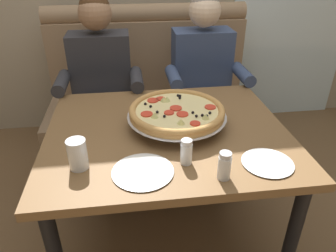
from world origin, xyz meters
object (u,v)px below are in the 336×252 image
object	(u,v)px
dining_table	(167,144)
drinking_glass	(78,155)
shaker_parmesan	(224,167)
plate_near_left	(143,170)
pizza	(177,112)
diner_left	(101,84)
shaker_oregano	(186,153)
booth_bench	(151,106)
plate_near_right	(268,161)
diner_right	(204,79)

from	to	relation	value
dining_table	drinking_glass	size ratio (longest dim) A/B	9.11
shaker_parmesan	drinking_glass	bearing A→B (deg)	165.73
plate_near_left	pizza	bearing A→B (deg)	61.62
diner_left	drinking_glass	size ratio (longest dim) A/B	10.07
dining_table	drinking_glass	distance (m)	0.49
shaker_oregano	drinking_glass	size ratio (longest dim) A/B	0.87
booth_bench	shaker_parmesan	bearing A→B (deg)	-83.06
diner_left	plate_near_right	world-z (taller)	diner_left
pizza	plate_near_left	world-z (taller)	pizza
dining_table	drinking_glass	world-z (taller)	drinking_glass
booth_bench	diner_left	world-z (taller)	diner_left
shaker_parmesan	drinking_glass	xyz separation A→B (m)	(-0.55, 0.14, 0.01)
plate_near_left	diner_left	bearing A→B (deg)	101.71
booth_bench	plate_near_left	xyz separation A→B (m)	(-0.14, -1.28, 0.35)
booth_bench	plate_near_left	size ratio (longest dim) A/B	6.31
diner_left	plate_near_left	size ratio (longest dim) A/B	5.18
dining_table	shaker_parmesan	bearing A→B (deg)	-67.39
booth_bench	pizza	world-z (taller)	booth_bench
diner_right	plate_near_right	world-z (taller)	diner_right
shaker_oregano	plate_near_left	xyz separation A→B (m)	(-0.18, -0.04, -0.04)
shaker_parmesan	plate_near_right	xyz separation A→B (m)	(0.20, 0.06, -0.04)
diner_left	shaker_oregano	xyz separation A→B (m)	(0.39, -0.97, 0.07)
diner_left	pizza	size ratio (longest dim) A/B	2.64
plate_near_right	drinking_glass	distance (m)	0.76
diner_right	shaker_oregano	bearing A→B (deg)	-107.57
booth_bench	diner_left	xyz separation A→B (m)	(-0.35, -0.27, 0.31)
shaker_parmesan	diner_left	bearing A→B (deg)	115.28
pizza	shaker_oregano	size ratio (longest dim) A/B	4.39
pizza	drinking_glass	size ratio (longest dim) A/B	3.81
pizza	shaker_parmesan	bearing A→B (deg)	-75.07
shaker_oregano	drinking_glass	bearing A→B (deg)	176.36
diner_right	shaker_oregano	world-z (taller)	diner_right
plate_near_right	shaker_oregano	bearing A→B (deg)	171.45
pizza	drinking_glass	distance (m)	0.52
booth_bench	plate_near_left	distance (m)	1.33
shaker_oregano	drinking_glass	distance (m)	0.43
plate_near_left	plate_near_right	world-z (taller)	same
pizza	diner_right	bearing A→B (deg)	65.77
diner_left	shaker_parmesan	world-z (taller)	diner_left
diner_right	booth_bench	bearing A→B (deg)	142.64
dining_table	shaker_parmesan	size ratio (longest dim) A/B	10.07
shaker_parmesan	diner_right	bearing A→B (deg)	80.39
drinking_glass	shaker_parmesan	bearing A→B (deg)	-14.27
drinking_glass	diner_right	bearing A→B (deg)	52.09
dining_table	plate_near_left	world-z (taller)	plate_near_left
pizza	drinking_glass	xyz separation A→B (m)	(-0.44, -0.29, -0.02)
shaker_parmesan	dining_table	bearing A→B (deg)	112.61
booth_bench	dining_table	xyz separation A→B (m)	(0.00, -0.96, 0.25)
pizza	booth_bench	bearing A→B (deg)	93.16
plate_near_left	drinking_glass	xyz separation A→B (m)	(-0.25, 0.07, 0.05)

